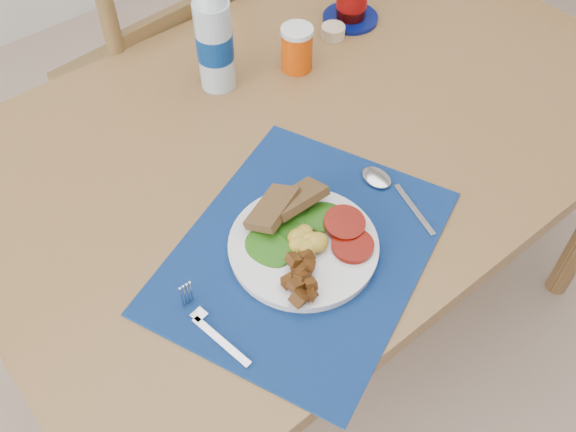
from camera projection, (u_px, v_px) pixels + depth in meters
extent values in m
plane|color=tan|center=(355.00, 365.00, 1.75)|extent=(4.00, 4.00, 0.00)
cube|color=brown|center=(317.00, 128.00, 1.29)|extent=(1.40, 0.90, 0.04)
cylinder|color=brown|center=(385.00, 64.00, 2.03)|extent=(0.06, 0.06, 0.71)
cube|color=brown|center=(156.00, 79.00, 1.82)|extent=(0.48, 0.46, 0.04)
cylinder|color=brown|center=(182.00, 86.00, 2.17)|extent=(0.04, 0.04, 0.43)
cylinder|color=brown|center=(84.00, 140.00, 2.00)|extent=(0.04, 0.04, 0.43)
cylinder|color=brown|center=(253.00, 140.00, 2.00)|extent=(0.04, 0.04, 0.43)
cylinder|color=brown|center=(153.00, 204.00, 1.83)|extent=(0.04, 0.04, 0.43)
cube|color=brown|center=(538.00, 70.00, 1.95)|extent=(0.41, 0.43, 0.04)
cylinder|color=brown|center=(501.00, 78.00, 2.25)|extent=(0.03, 0.03, 0.37)
cylinder|color=brown|center=(540.00, 170.00, 1.96)|extent=(0.03, 0.03, 0.37)
cylinder|color=brown|center=(451.00, 121.00, 2.10)|extent=(0.03, 0.03, 0.37)
cube|color=black|center=(303.00, 250.00, 1.06)|extent=(0.59, 0.54, 0.00)
cylinder|color=silver|center=(303.00, 247.00, 1.06)|extent=(0.24, 0.24, 0.02)
ellipsoid|color=gold|center=(307.00, 239.00, 1.04)|extent=(0.06, 0.05, 0.03)
cylinder|color=maroon|center=(348.00, 236.00, 1.05)|extent=(0.07, 0.07, 0.01)
ellipsoid|color=#0A4108|center=(294.00, 226.00, 1.07)|extent=(0.13, 0.08, 0.01)
cube|color=brown|center=(285.00, 203.00, 1.07)|extent=(0.11, 0.08, 0.03)
cube|color=#B2B5BA|center=(221.00, 341.00, 0.95)|extent=(0.03, 0.12, 0.00)
cube|color=#B2B5BA|center=(192.00, 307.00, 0.99)|extent=(0.03, 0.06, 0.00)
cube|color=#B2B5BA|center=(414.00, 209.00, 1.12)|extent=(0.05, 0.12, 0.00)
ellipsoid|color=#B2B5BA|center=(376.00, 179.00, 1.16)|extent=(0.04, 0.06, 0.01)
cylinder|color=#ADBFCC|center=(215.00, 46.00, 1.27)|extent=(0.07, 0.07, 0.19)
cylinder|color=navy|center=(215.00, 46.00, 1.27)|extent=(0.07, 0.07, 0.06)
cylinder|color=#C83F05|center=(297.00, 50.00, 1.34)|extent=(0.07, 0.07, 0.09)
cylinder|color=beige|center=(333.00, 32.00, 1.44)|extent=(0.05, 0.05, 0.03)
cylinder|color=#050E52|center=(350.00, 18.00, 1.49)|extent=(0.13, 0.13, 0.01)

